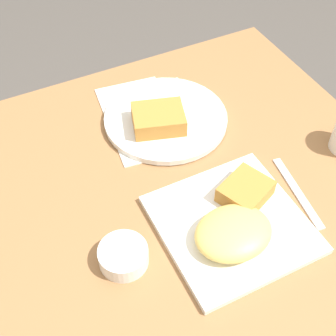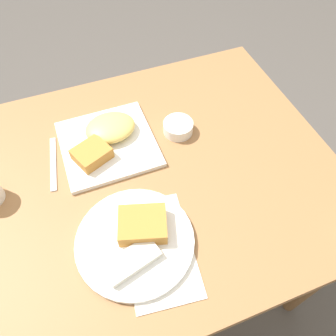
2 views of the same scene
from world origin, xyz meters
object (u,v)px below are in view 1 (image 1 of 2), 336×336
Objects in this scene: sauce_ramekin at (123,256)px; butter_knife at (298,192)px; plate_oval_far at (164,116)px; plate_square_near at (234,223)px.

sauce_ramekin is 0.47× the size of butter_knife.
plate_oval_far is at bearing 34.40° from butter_knife.
butter_knife is at bearing 5.92° from plate_square_near.
plate_square_near reaches higher than butter_knife.
plate_square_near reaches higher than sauce_ramekin.
sauce_ramekin is (-0.23, -0.30, 0.00)m from plate_oval_far.
butter_knife is (0.16, 0.02, -0.02)m from plate_square_near.
plate_oval_far is 3.17× the size of sauce_ramekin.
plate_square_near is at bearing 104.35° from butter_knife.
plate_oval_far is at bearing 87.66° from plate_square_near.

